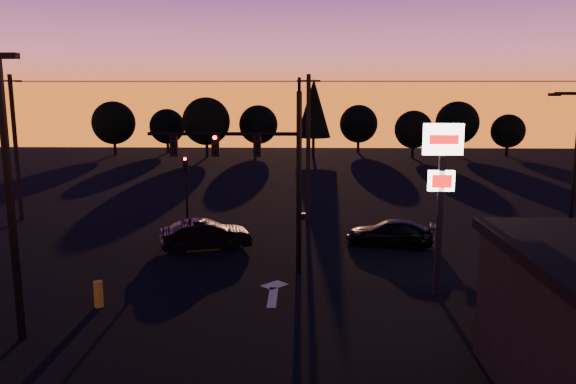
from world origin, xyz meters
name	(u,v)px	position (x,y,z in m)	size (l,w,h in m)	color
ground	(258,307)	(0.00, 0.00, 0.00)	(120.00, 120.00, 0.00)	black
lane_arrow	(274,291)	(0.50, 1.67, 0.01)	(1.20, 3.10, 0.01)	beige
traffic_signal_mast	(262,163)	(-0.10, 3.99, 4.94)	(6.79, 0.52, 8.58)	black
secondary_signal	(186,182)	(-5.00, 11.49, 2.86)	(0.30, 0.31, 4.35)	black
parking_lot_light	(8,181)	(-7.50, -3.00, 5.27)	(1.25, 0.30, 9.14)	black
pylon_sign	(442,173)	(7.00, 1.50, 4.91)	(1.50, 0.28, 6.80)	black
streetlight	(573,171)	(13.91, 5.50, 4.42)	(1.55, 0.35, 8.00)	black
utility_pole_0	(16,147)	(-16.00, 14.00, 4.59)	(1.40, 0.26, 9.00)	black
utility_pole_1	(308,148)	(2.00, 14.00, 4.59)	(1.40, 0.26, 9.00)	black
power_wires	(309,81)	(2.00, 14.00, 8.57)	(36.00, 1.22, 0.07)	black
bollard	(98,294)	(-6.00, -0.14, 0.50)	(0.33, 0.33, 1.00)	gold
tree_0	(114,123)	(-22.00, 50.00, 4.06)	(5.36, 5.36, 6.74)	black
tree_1	(167,126)	(-16.00, 53.00, 3.43)	(4.54, 4.54, 5.71)	black
tree_2	(206,121)	(-10.00, 48.00, 4.37)	(5.77, 5.78, 7.26)	black
tree_3	(258,125)	(-4.00, 52.00, 3.75)	(4.95, 4.95, 6.22)	black
tree_4	(314,108)	(3.00, 49.00, 5.93)	(4.18, 4.18, 9.50)	black
tree_5	(359,124)	(9.00, 54.00, 3.75)	(4.95, 4.95, 6.22)	black
tree_6	(413,129)	(15.00, 48.00, 3.43)	(4.54, 4.54, 5.71)	black
tree_7	(457,123)	(21.00, 51.00, 4.06)	(5.36, 5.36, 6.74)	black
tree_8	(508,131)	(27.00, 50.00, 3.12)	(4.12, 4.12, 5.19)	black
car_mid	(206,235)	(-3.28, 7.73, 0.75)	(1.59, 4.56, 1.50)	black
car_right	(390,233)	(6.27, 8.69, 0.67)	(1.87, 4.61, 1.34)	black
suv_parked	(546,321)	(9.51, -2.80, 0.73)	(2.41, 5.23, 1.45)	black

